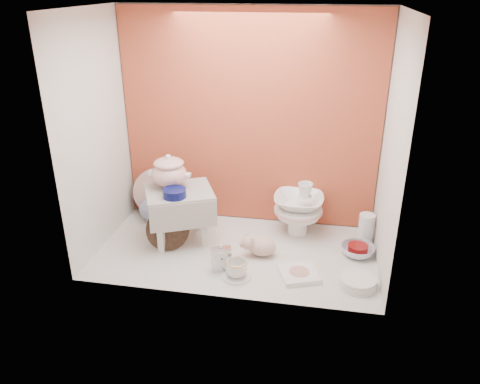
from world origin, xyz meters
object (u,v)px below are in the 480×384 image
(step_stool, at_px, (180,216))
(dinner_plate_stack, at_px, (358,282))
(gold_rim_teacup, at_px, (236,268))
(blue_white_vase, at_px, (155,204))
(floral_platter, at_px, (158,191))
(mantel_clock, at_px, (221,257))
(porcelain_tower, at_px, (298,208))
(crystal_bowl, at_px, (358,251))
(soup_tureen, at_px, (169,171))
(plush_pig, at_px, (262,246))

(step_stool, xyz_separation_m, dinner_plate_stack, (1.17, -0.34, -0.16))
(gold_rim_teacup, bearing_deg, blue_white_vase, 138.98)
(blue_white_vase, bearing_deg, floral_platter, 94.84)
(mantel_clock, height_order, porcelain_tower, porcelain_tower)
(step_stool, relative_size, floral_platter, 1.19)
(mantel_clock, xyz_separation_m, porcelain_tower, (0.43, 0.56, 0.10))
(blue_white_vase, bearing_deg, crystal_bowl, -9.73)
(blue_white_vase, height_order, gold_rim_teacup, blue_white_vase)
(dinner_plate_stack, bearing_deg, gold_rim_teacup, -176.94)
(soup_tureen, height_order, gold_rim_teacup, soup_tureen)
(plush_pig, distance_m, porcelain_tower, 0.42)
(blue_white_vase, distance_m, mantel_clock, 0.86)
(blue_white_vase, bearing_deg, plush_pig, -23.40)
(mantel_clock, bearing_deg, step_stool, 118.08)
(gold_rim_teacup, height_order, porcelain_tower, porcelain_tower)
(plush_pig, bearing_deg, floral_platter, 155.88)
(floral_platter, xyz_separation_m, crystal_bowl, (1.47, -0.35, -0.15))
(soup_tureen, bearing_deg, blue_white_vase, 133.13)
(crystal_bowl, bearing_deg, porcelain_tower, 150.86)
(soup_tureen, relative_size, dinner_plate_stack, 1.24)
(porcelain_tower, bearing_deg, blue_white_vase, 178.69)
(mantel_clock, bearing_deg, gold_rim_teacup, -49.77)
(floral_platter, relative_size, dinner_plate_stack, 1.64)
(step_stool, xyz_separation_m, mantel_clock, (0.35, -0.32, -0.10))
(soup_tureen, xyz_separation_m, plush_pig, (0.64, -0.15, -0.42))
(plush_pig, bearing_deg, dinner_plate_stack, -16.98)
(floral_platter, xyz_separation_m, dinner_plate_stack, (1.46, -0.71, -0.15))
(soup_tureen, distance_m, plush_pig, 0.78)
(plush_pig, distance_m, dinner_plate_stack, 0.65)
(blue_white_vase, xyz_separation_m, gold_rim_teacup, (0.74, -0.64, -0.06))
(floral_platter, height_order, dinner_plate_stack, floral_platter)
(mantel_clock, bearing_deg, plush_pig, 24.14)
(soup_tureen, xyz_separation_m, floral_platter, (-0.22, 0.32, -0.31))
(blue_white_vase, distance_m, plush_pig, 0.93)
(soup_tureen, relative_size, gold_rim_teacup, 2.06)
(porcelain_tower, bearing_deg, step_stool, -162.70)
(floral_platter, distance_m, dinner_plate_stack, 1.63)
(blue_white_vase, relative_size, dinner_plate_stack, 1.10)
(step_stool, height_order, dinner_plate_stack, step_stool)
(soup_tureen, bearing_deg, plush_pig, -12.79)
(gold_rim_teacup, xyz_separation_m, porcelain_tower, (0.32, 0.62, 0.13))
(soup_tureen, height_order, dinner_plate_stack, soup_tureen)
(crystal_bowl, height_order, porcelain_tower, porcelain_tower)
(plush_pig, xyz_separation_m, porcelain_tower, (0.21, 0.34, 0.13))
(plush_pig, bearing_deg, step_stool, 174.23)
(dinner_plate_stack, bearing_deg, floral_platter, 154.22)
(floral_platter, bearing_deg, dinner_plate_stack, -25.78)
(soup_tureen, relative_size, floral_platter, 0.75)
(blue_white_vase, height_order, mantel_clock, blue_white_vase)
(plush_pig, relative_size, crystal_bowl, 1.08)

